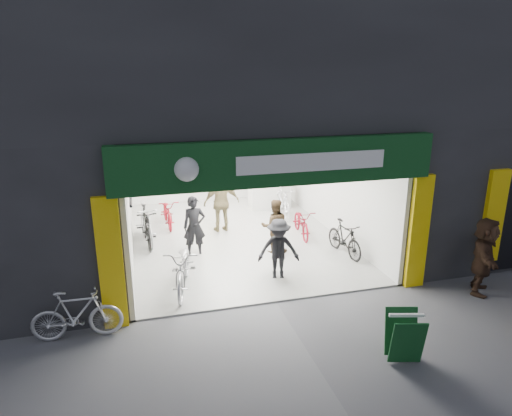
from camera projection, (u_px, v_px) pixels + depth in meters
name	position (u px, v px, depth m)	size (l,w,h in m)	color
ground	(277.00, 303.00, 9.67)	(60.00, 60.00, 0.00)	#56565B
building	(256.00, 84.00, 13.22)	(17.00, 10.27, 8.00)	#232326
bike_left_front	(184.00, 267.00, 10.11)	(0.72, 2.05, 1.08)	#ACACB1
bike_left_midfront	(146.00, 226.00, 12.65)	(0.52, 1.83, 1.10)	black
bike_left_midback	(168.00, 212.00, 14.20)	(0.60, 1.72, 0.90)	maroon
bike_left_back	(146.00, 224.00, 12.78)	(0.54, 1.91, 1.15)	silver
bike_right_front	(344.00, 239.00, 11.98)	(0.44, 1.56, 0.94)	black
bike_right_mid	(302.00, 222.00, 13.34)	(0.57, 1.64, 0.86)	maroon
bike_right_back	(283.00, 202.00, 15.04)	(0.49, 1.75, 1.05)	silver
parked_bike	(77.00, 315.00, 8.27)	(0.46, 1.62, 0.97)	silver
customer_a	(194.00, 226.00, 11.89)	(0.59, 0.38, 1.60)	black
customer_b	(274.00, 226.00, 12.08)	(0.72, 0.56, 1.48)	#3B2C1B
customer_c	(279.00, 250.00, 10.53)	(0.96, 0.55, 1.49)	black
customer_d	(222.00, 202.00, 13.55)	(1.09, 0.45, 1.86)	olive
pedestrian_far	(484.00, 256.00, 9.89)	(1.60, 0.51, 1.73)	#382519
sandwich_board	(404.00, 336.00, 7.65)	(0.68, 0.69, 0.86)	#0F3D19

